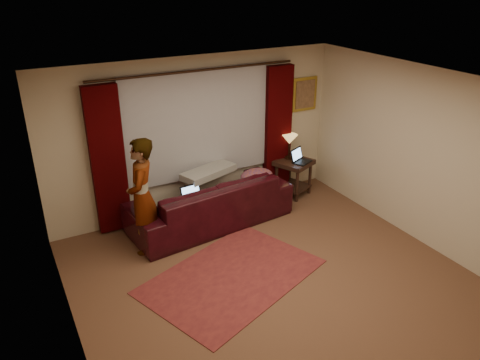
{
  "coord_description": "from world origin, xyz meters",
  "views": [
    {
      "loc": [
        -2.84,
        -4.23,
        3.81
      ],
      "look_at": [
        0.1,
        1.2,
        1.0
      ],
      "focal_mm": 35.0,
      "sensor_mm": 36.0,
      "label": 1
    }
  ],
  "objects_px": {
    "sofa": "(210,194)",
    "laptop_sofa": "(194,196)",
    "end_table": "(293,177)",
    "laptop_table": "(302,156)",
    "tiffany_lamp": "(289,147)",
    "person": "(142,197)"
  },
  "relations": [
    {
      "from": "end_table",
      "to": "person",
      "type": "relative_size",
      "value": 0.38
    },
    {
      "from": "tiffany_lamp",
      "to": "person",
      "type": "distance_m",
      "value": 2.99
    },
    {
      "from": "person",
      "to": "laptop_sofa",
      "type": "bearing_deg",
      "value": 120.2
    },
    {
      "from": "laptop_sofa",
      "to": "end_table",
      "type": "distance_m",
      "value": 2.19
    },
    {
      "from": "tiffany_lamp",
      "to": "laptop_table",
      "type": "height_order",
      "value": "tiffany_lamp"
    },
    {
      "from": "sofa",
      "to": "laptop_sofa",
      "type": "height_order",
      "value": "sofa"
    },
    {
      "from": "laptop_table",
      "to": "laptop_sofa",
      "type": "bearing_deg",
      "value": 162.76
    },
    {
      "from": "sofa",
      "to": "tiffany_lamp",
      "type": "relative_size",
      "value": 5.78
    },
    {
      "from": "end_table",
      "to": "person",
      "type": "distance_m",
      "value": 3.04
    },
    {
      "from": "laptop_sofa",
      "to": "laptop_table",
      "type": "height_order",
      "value": "laptop_table"
    },
    {
      "from": "sofa",
      "to": "end_table",
      "type": "bearing_deg",
      "value": -177.9
    },
    {
      "from": "end_table",
      "to": "person",
      "type": "bearing_deg",
      "value": -170.17
    },
    {
      "from": "sofa",
      "to": "laptop_sofa",
      "type": "xyz_separation_m",
      "value": [
        -0.34,
        -0.17,
        0.12
      ]
    },
    {
      "from": "sofa",
      "to": "laptop_sofa",
      "type": "distance_m",
      "value": 0.4
    },
    {
      "from": "laptop_sofa",
      "to": "end_table",
      "type": "relative_size",
      "value": 0.55
    },
    {
      "from": "tiffany_lamp",
      "to": "person",
      "type": "bearing_deg",
      "value": -167.59
    },
    {
      "from": "end_table",
      "to": "laptop_table",
      "type": "height_order",
      "value": "laptop_table"
    },
    {
      "from": "tiffany_lamp",
      "to": "sofa",
      "type": "bearing_deg",
      "value": -167.55
    },
    {
      "from": "sofa",
      "to": "person",
      "type": "bearing_deg",
      "value": 6.29
    },
    {
      "from": "sofa",
      "to": "end_table",
      "type": "relative_size",
      "value": 3.97
    },
    {
      "from": "end_table",
      "to": "person",
      "type": "xyz_separation_m",
      "value": [
        -2.95,
        -0.51,
        0.53
      ]
    },
    {
      "from": "sofa",
      "to": "tiffany_lamp",
      "type": "height_order",
      "value": "tiffany_lamp"
    }
  ]
}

